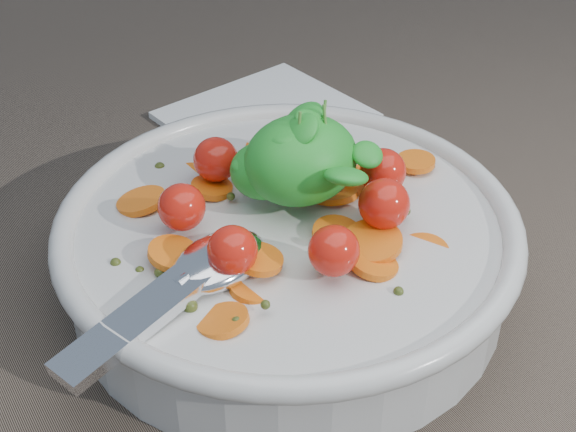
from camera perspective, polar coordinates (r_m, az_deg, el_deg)
ground at (r=0.57m, az=3.11°, el=-5.38°), size 6.00×6.00×0.00m
bowl at (r=0.55m, az=-0.01°, el=-2.02°), size 0.34×0.31×0.14m
napkin at (r=0.77m, az=-1.60°, el=7.11°), size 0.19×0.17×0.01m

